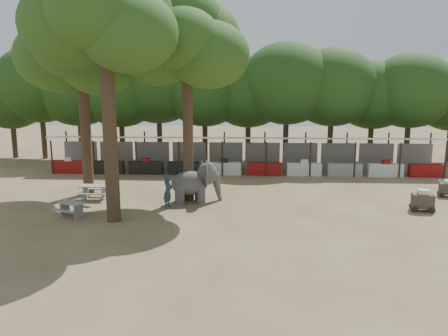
{
  "coord_description": "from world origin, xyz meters",
  "views": [
    {
      "loc": [
        0.18,
        -17.31,
        6.27
      ],
      "look_at": [
        -1.0,
        5.0,
        2.0
      ],
      "focal_mm": 35.0,
      "sensor_mm": 36.0,
      "label": 1
    }
  ],
  "objects_px": {
    "yard_tree_center": "(102,16)",
    "elephant": "(196,182)",
    "picnic_table_far": "(95,190)",
    "picnic_table_near": "(71,207)",
    "cart_front": "(423,200)",
    "cart_back": "(448,188)",
    "yard_tree_left": "(80,49)",
    "handler": "(168,191)",
    "yard_tree_back": "(184,41)"
  },
  "relations": [
    {
      "from": "yard_tree_center",
      "to": "elephant",
      "type": "height_order",
      "value": "yard_tree_center"
    },
    {
      "from": "picnic_table_far",
      "to": "yard_tree_center",
      "type": "bearing_deg",
      "value": -60.55
    },
    {
      "from": "picnic_table_near",
      "to": "picnic_table_far",
      "type": "height_order",
      "value": "picnic_table_far"
    },
    {
      "from": "yard_tree_center",
      "to": "picnic_table_near",
      "type": "xyz_separation_m",
      "value": [
        -2.17,
        0.51,
        -8.77
      ]
    },
    {
      "from": "cart_front",
      "to": "cart_back",
      "type": "bearing_deg",
      "value": 59.17
    },
    {
      "from": "yard_tree_left",
      "to": "picnic_table_far",
      "type": "xyz_separation_m",
      "value": [
        0.89,
        -1.32,
        -7.69
      ]
    },
    {
      "from": "yard_tree_left",
      "to": "handler",
      "type": "distance_m",
      "value": 9.45
    },
    {
      "from": "picnic_table_far",
      "to": "cart_back",
      "type": "relative_size",
      "value": 1.43
    },
    {
      "from": "yard_tree_left",
      "to": "handler",
      "type": "height_order",
      "value": "yard_tree_left"
    },
    {
      "from": "yard_tree_left",
      "to": "picnic_table_near",
      "type": "xyz_separation_m",
      "value": [
        0.83,
        -4.49,
        -7.76
      ]
    },
    {
      "from": "yard_tree_back",
      "to": "cart_front",
      "type": "distance_m",
      "value": 14.68
    },
    {
      "from": "picnic_table_near",
      "to": "cart_front",
      "type": "relative_size",
      "value": 1.39
    },
    {
      "from": "yard_tree_center",
      "to": "handler",
      "type": "height_order",
      "value": "yard_tree_center"
    },
    {
      "from": "picnic_table_far",
      "to": "cart_front",
      "type": "height_order",
      "value": "cart_front"
    },
    {
      "from": "picnic_table_near",
      "to": "cart_back",
      "type": "xyz_separation_m",
      "value": [
        19.93,
        4.75,
        0.03
      ]
    },
    {
      "from": "yard_tree_center",
      "to": "elephant",
      "type": "distance_m",
      "value": 9.5
    },
    {
      "from": "elephant",
      "to": "cart_front",
      "type": "xyz_separation_m",
      "value": [
        11.6,
        -1.16,
        -0.54
      ]
    },
    {
      "from": "elephant",
      "to": "picnic_table_far",
      "type": "height_order",
      "value": "elephant"
    },
    {
      "from": "yard_tree_back",
      "to": "cart_back",
      "type": "xyz_separation_m",
      "value": [
        14.76,
        1.26,
        -8.07
      ]
    },
    {
      "from": "yard_tree_left",
      "to": "handler",
      "type": "xyz_separation_m",
      "value": [
        5.27,
        -2.87,
        -7.3
      ]
    },
    {
      "from": "picnic_table_far",
      "to": "cart_back",
      "type": "height_order",
      "value": "cart_back"
    },
    {
      "from": "yard_tree_back",
      "to": "handler",
      "type": "distance_m",
      "value": 7.9
    },
    {
      "from": "yard_tree_center",
      "to": "elephant",
      "type": "bearing_deg",
      "value": 43.47
    },
    {
      "from": "yard_tree_back",
      "to": "cart_front",
      "type": "height_order",
      "value": "yard_tree_back"
    },
    {
      "from": "handler",
      "to": "cart_front",
      "type": "height_order",
      "value": "handler"
    },
    {
      "from": "yard_tree_left",
      "to": "yard_tree_back",
      "type": "height_order",
      "value": "yard_tree_back"
    },
    {
      "from": "elephant",
      "to": "cart_back",
      "type": "xyz_separation_m",
      "value": [
        14.18,
        1.87,
        -0.61
      ]
    },
    {
      "from": "yard_tree_back",
      "to": "picnic_table_far",
      "type": "distance_m",
      "value": 9.53
    },
    {
      "from": "yard_tree_left",
      "to": "picnic_table_far",
      "type": "bearing_deg",
      "value": -56.06
    },
    {
      "from": "yard_tree_back",
      "to": "picnic_table_far",
      "type": "relative_size",
      "value": 7.21
    },
    {
      "from": "handler",
      "to": "yard_tree_left",
      "type": "bearing_deg",
      "value": 68.83
    },
    {
      "from": "handler",
      "to": "picnic_table_far",
      "type": "height_order",
      "value": "handler"
    },
    {
      "from": "picnic_table_near",
      "to": "elephant",
      "type": "bearing_deg",
      "value": 50.59
    },
    {
      "from": "picnic_table_far",
      "to": "picnic_table_near",
      "type": "bearing_deg",
      "value": -91.41
    },
    {
      "from": "yard_tree_center",
      "to": "picnic_table_near",
      "type": "distance_m",
      "value": 9.05
    },
    {
      "from": "yard_tree_back",
      "to": "handler",
      "type": "bearing_deg",
      "value": -111.26
    },
    {
      "from": "yard_tree_back",
      "to": "elephant",
      "type": "height_order",
      "value": "yard_tree_back"
    },
    {
      "from": "handler",
      "to": "picnic_table_near",
      "type": "bearing_deg",
      "value": 117.48
    },
    {
      "from": "elephant",
      "to": "picnic_table_far",
      "type": "bearing_deg",
      "value": 160.97
    },
    {
      "from": "picnic_table_far",
      "to": "cart_front",
      "type": "xyz_separation_m",
      "value": [
        17.3,
        -1.45,
        0.03
      ]
    },
    {
      "from": "yard_tree_left",
      "to": "picnic_table_far",
      "type": "relative_size",
      "value": 7.0
    },
    {
      "from": "yard_tree_left",
      "to": "handler",
      "type": "relative_size",
      "value": 6.09
    },
    {
      "from": "yard_tree_left",
      "to": "cart_back",
      "type": "distance_m",
      "value": 22.15
    },
    {
      "from": "yard_tree_center",
      "to": "yard_tree_back",
      "type": "relative_size",
      "value": 1.06
    },
    {
      "from": "handler",
      "to": "picnic_table_near",
      "type": "distance_m",
      "value": 4.75
    },
    {
      "from": "picnic_table_far",
      "to": "cart_front",
      "type": "bearing_deg",
      "value": -5.19
    },
    {
      "from": "cart_front",
      "to": "picnic_table_near",
      "type": "bearing_deg",
      "value": -164.68
    },
    {
      "from": "yard_tree_back",
      "to": "elephant",
      "type": "relative_size",
      "value": 3.87
    },
    {
      "from": "elephant",
      "to": "cart_front",
      "type": "bearing_deg",
      "value": -21.79
    },
    {
      "from": "yard_tree_center",
      "to": "cart_front",
      "type": "distance_m",
      "value": 17.62
    }
  ]
}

